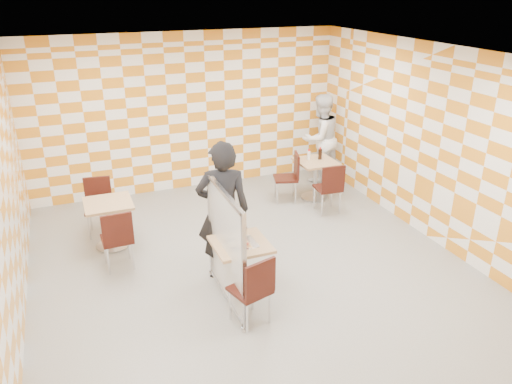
{
  "coord_description": "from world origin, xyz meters",
  "views": [
    {
      "loc": [
        -2.21,
        -5.65,
        3.82
      ],
      "look_at": [
        0.1,
        0.2,
        1.15
      ],
      "focal_mm": 35.0,
      "sensor_mm": 36.0,
      "label": 1
    }
  ],
  "objects_px": {
    "main_table": "(241,259)",
    "empty_table": "(110,217)",
    "chair_second_side": "(291,173)",
    "second_table": "(315,173)",
    "partition": "(226,247)",
    "chair_second_front": "(330,185)",
    "man_white": "(320,138)",
    "chair_empty_near": "(117,236)",
    "chair_main_front": "(255,287)",
    "man_dark": "(223,211)",
    "chair_empty_far": "(99,201)",
    "sport_bottle": "(309,155)",
    "soda_bottle": "(320,154)"
  },
  "relations": [
    {
      "from": "chair_second_side",
      "to": "main_table",
      "type": "bearing_deg",
      "value": -126.98
    },
    {
      "from": "man_dark",
      "to": "chair_empty_far",
      "type": "bearing_deg",
      "value": -37.49
    },
    {
      "from": "second_table",
      "to": "chair_second_front",
      "type": "xyz_separation_m",
      "value": [
        -0.09,
        -0.71,
        0.04
      ]
    },
    {
      "from": "main_table",
      "to": "sport_bottle",
      "type": "relative_size",
      "value": 3.75
    },
    {
      "from": "chair_main_front",
      "to": "sport_bottle",
      "type": "height_order",
      "value": "sport_bottle"
    },
    {
      "from": "empty_table",
      "to": "partition",
      "type": "xyz_separation_m",
      "value": [
        1.19,
        -2.03,
        0.28
      ]
    },
    {
      "from": "empty_table",
      "to": "sport_bottle",
      "type": "bearing_deg",
      "value": 9.77
    },
    {
      "from": "man_white",
      "to": "sport_bottle",
      "type": "height_order",
      "value": "man_white"
    },
    {
      "from": "main_table",
      "to": "man_white",
      "type": "bearing_deg",
      "value": 48.47
    },
    {
      "from": "second_table",
      "to": "partition",
      "type": "distance_m",
      "value": 3.66
    },
    {
      "from": "chair_second_front",
      "to": "second_table",
      "type": "bearing_deg",
      "value": 82.99
    },
    {
      "from": "man_white",
      "to": "soda_bottle",
      "type": "relative_size",
      "value": 7.78
    },
    {
      "from": "chair_empty_far",
      "to": "chair_empty_near",
      "type": "bearing_deg",
      "value": -84.47
    },
    {
      "from": "man_dark",
      "to": "main_table",
      "type": "bearing_deg",
      "value": 112.59
    },
    {
      "from": "chair_empty_near",
      "to": "man_white",
      "type": "distance_m",
      "value": 4.79
    },
    {
      "from": "chair_empty_near",
      "to": "man_white",
      "type": "height_order",
      "value": "man_white"
    },
    {
      "from": "chair_second_front",
      "to": "chair_second_side",
      "type": "height_order",
      "value": "same"
    },
    {
      "from": "second_table",
      "to": "man_dark",
      "type": "relative_size",
      "value": 0.38
    },
    {
      "from": "man_white",
      "to": "chair_main_front",
      "type": "bearing_deg",
      "value": 40.08
    },
    {
      "from": "man_dark",
      "to": "man_white",
      "type": "height_order",
      "value": "man_dark"
    },
    {
      "from": "main_table",
      "to": "chair_empty_far",
      "type": "relative_size",
      "value": 0.81
    },
    {
      "from": "chair_main_front",
      "to": "sport_bottle",
      "type": "xyz_separation_m",
      "value": [
        2.36,
        3.26,
        0.29
      ]
    },
    {
      "from": "chair_second_front",
      "to": "man_dark",
      "type": "xyz_separation_m",
      "value": [
        -2.35,
        -1.22,
        0.44
      ]
    },
    {
      "from": "chair_empty_near",
      "to": "partition",
      "type": "xyz_separation_m",
      "value": [
        1.17,
        -1.28,
        0.25
      ]
    },
    {
      "from": "second_table",
      "to": "man_white",
      "type": "xyz_separation_m",
      "value": [
        0.52,
        0.82,
        0.39
      ]
    },
    {
      "from": "sport_bottle",
      "to": "second_table",
      "type": "bearing_deg",
      "value": -50.87
    },
    {
      "from": "main_table",
      "to": "chair_empty_near",
      "type": "xyz_separation_m",
      "value": [
        -1.4,
        1.18,
        0.04
      ]
    },
    {
      "from": "chair_empty_far",
      "to": "man_white",
      "type": "xyz_separation_m",
      "value": [
        4.43,
        0.76,
        0.35
      ]
    },
    {
      "from": "partition",
      "to": "man_dark",
      "type": "height_order",
      "value": "man_dark"
    },
    {
      "from": "man_white",
      "to": "chair_second_side",
      "type": "bearing_deg",
      "value": 24.03
    },
    {
      "from": "second_table",
      "to": "soda_bottle",
      "type": "xyz_separation_m",
      "value": [
        0.11,
        0.05,
        0.34
      ]
    },
    {
      "from": "chair_empty_far",
      "to": "empty_table",
      "type": "bearing_deg",
      "value": -79.67
    },
    {
      "from": "chair_second_front",
      "to": "chair_empty_near",
      "type": "relative_size",
      "value": 1.0
    },
    {
      "from": "main_table",
      "to": "empty_table",
      "type": "height_order",
      "value": "same"
    },
    {
      "from": "chair_empty_far",
      "to": "sport_bottle",
      "type": "relative_size",
      "value": 4.62
    },
    {
      "from": "main_table",
      "to": "chair_main_front",
      "type": "height_order",
      "value": "chair_main_front"
    },
    {
      "from": "chair_second_side",
      "to": "partition",
      "type": "distance_m",
      "value": 3.38
    },
    {
      "from": "chair_second_front",
      "to": "man_white",
      "type": "height_order",
      "value": "man_white"
    },
    {
      "from": "man_white",
      "to": "second_table",
      "type": "bearing_deg",
      "value": 44.55
    },
    {
      "from": "partition",
      "to": "man_dark",
      "type": "distance_m",
      "value": 0.68
    },
    {
      "from": "empty_table",
      "to": "soda_bottle",
      "type": "xyz_separation_m",
      "value": [
        3.91,
        0.58,
        0.34
      ]
    },
    {
      "from": "chair_main_front",
      "to": "chair_second_front",
      "type": "bearing_deg",
      "value": 45.76
    },
    {
      "from": "chair_empty_near",
      "to": "soda_bottle",
      "type": "distance_m",
      "value": 4.11
    },
    {
      "from": "main_table",
      "to": "sport_bottle",
      "type": "bearing_deg",
      "value": 48.37
    },
    {
      "from": "empty_table",
      "to": "man_white",
      "type": "xyz_separation_m",
      "value": [
        4.32,
        1.34,
        0.39
      ]
    },
    {
      "from": "chair_empty_near",
      "to": "chair_second_front",
      "type": "bearing_deg",
      "value": 8.64
    },
    {
      "from": "main_table",
      "to": "partition",
      "type": "distance_m",
      "value": 0.38
    },
    {
      "from": "man_dark",
      "to": "soda_bottle",
      "type": "relative_size",
      "value": 8.52
    },
    {
      "from": "empty_table",
      "to": "chair_second_front",
      "type": "xyz_separation_m",
      "value": [
        3.71,
        -0.19,
        0.04
      ]
    },
    {
      "from": "chair_empty_near",
      "to": "soda_bottle",
      "type": "height_order",
      "value": "soda_bottle"
    }
  ]
}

